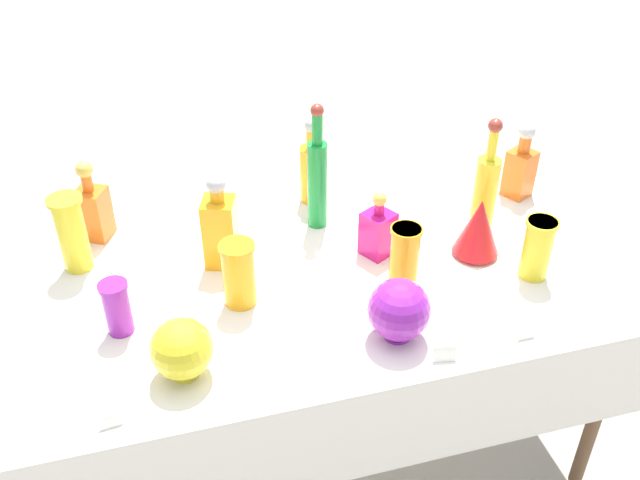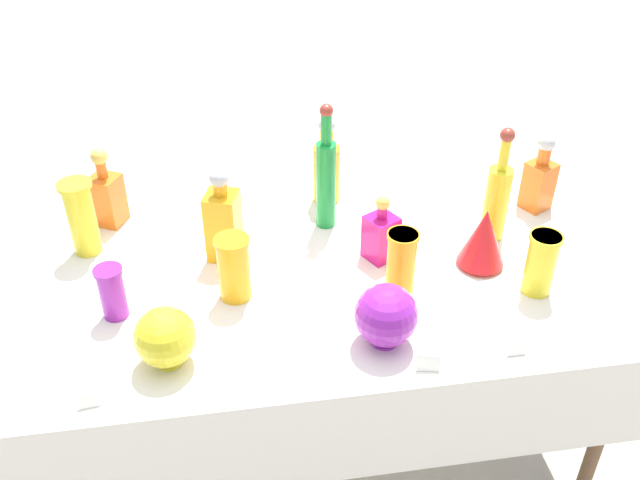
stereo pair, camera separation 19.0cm
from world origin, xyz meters
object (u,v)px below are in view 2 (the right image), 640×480
square_decanter_1 (107,195)px  tall_bottle_1 (327,167)px  slender_vase_1 (541,262)px  square_decanter_2 (223,221)px  tall_bottle_2 (326,177)px  slender_vase_2 (234,266)px  tall_bottle_0 (497,198)px  slender_vase_4 (112,291)px  fluted_vase_0 (484,237)px  slender_vase_0 (81,216)px  round_bowl_0 (165,337)px  square_decanter_0 (381,234)px  square_decanter_3 (540,178)px  round_bowl_1 (386,315)px  slender_vase_3 (401,262)px

square_decanter_1 → tall_bottle_1: bearing=2.4°
slender_vase_1 → square_decanter_2: bearing=160.6°
tall_bottle_2 → slender_vase_2: (-0.30, -0.31, -0.07)m
tall_bottle_0 → square_decanter_1: 1.21m
square_decanter_2 → slender_vase_4: bearing=-143.7°
fluted_vase_0 → square_decanter_1: bearing=159.8°
tall_bottle_2 → slender_vase_0: size_ratio=1.75×
round_bowl_0 → fluted_vase_0: bearing=16.4°
slender_vase_0 → square_decanter_1: bearing=69.3°
square_decanter_2 → slender_vase_4: 0.38m
square_decanter_1 → square_decanter_2: (0.35, -0.24, 0.02)m
square_decanter_0 → round_bowl_0: square_decanter_0 is taller
square_decanter_0 → round_bowl_0: (-0.62, -0.35, 0.00)m
tall_bottle_1 → slender_vase_1: tall_bottle_1 is taller
slender_vase_1 → slender_vase_4: size_ratio=1.21×
tall_bottle_1 → tall_bottle_2: 0.16m
square_decanter_3 → slender_vase_1: bearing=-112.3°
square_decanter_1 → slender_vase_1: size_ratio=1.41×
tall_bottle_0 → tall_bottle_1: bearing=148.2°
slender_vase_2 → tall_bottle_2: bearing=45.9°
square_decanter_1 → fluted_vase_0: (1.09, -0.40, -0.00)m
square_decanter_1 → slender_vase_2: square_decanter_1 is taller
slender_vase_2 → tall_bottle_0: bearing=11.9°
tall_bottle_2 → round_bowl_0: tall_bottle_2 is taller
fluted_vase_0 → tall_bottle_2: bearing=145.6°
square_decanter_1 → round_bowl_1: 1.00m
round_bowl_1 → tall_bottle_2: bearing=96.3°
square_decanter_0 → slender_vase_1: size_ratio=1.13×
tall_bottle_0 → slender_vase_2: bearing=-168.1°
square_decanter_2 → slender_vase_3: size_ratio=1.47×
slender_vase_3 → round_bowl_0: (-0.63, -0.18, -0.02)m
slender_vase_0 → round_bowl_0: 0.58m
tall_bottle_2 → square_decanter_3: 0.70m
round_bowl_0 → tall_bottle_1: bearing=53.7°
tall_bottle_2 → square_decanter_3: size_ratio=1.56×
tall_bottle_1 → square_decanter_0: 0.36m
tall_bottle_2 → slender_vase_3: tall_bottle_2 is taller
square_decanter_0 → slender_vase_4: (-0.76, -0.15, 0.00)m
tall_bottle_2 → fluted_vase_0: tall_bottle_2 is taller
square_decanter_1 → round_bowl_0: size_ratio=1.64×
slender_vase_0 → tall_bottle_2: bearing=2.4°
square_decanter_3 → fluted_vase_0: square_decanter_3 is taller
slender_vase_0 → slender_vase_2: size_ratio=1.23×
slender_vase_0 → slender_vase_4: size_ratio=1.53×
slender_vase_0 → round_bowl_1: (0.80, -0.53, -0.04)m
square_decanter_1 → round_bowl_1: size_ratio=1.54×
round_bowl_0 → round_bowl_1: round_bowl_1 is taller
slender_vase_0 → tall_bottle_0: bearing=-5.3°
fluted_vase_0 → slender_vase_4: bearing=-176.6°
square_decanter_1 → slender_vase_2: 0.57m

